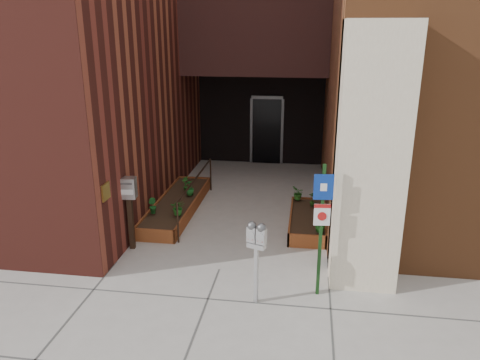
% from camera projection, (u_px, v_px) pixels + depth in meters
% --- Properties ---
extents(ground, '(80.00, 80.00, 0.00)m').
position_uv_depth(ground, '(219.00, 269.00, 8.67)').
color(ground, '#9E9991').
rests_on(ground, ground).
extents(architecture, '(20.00, 14.60, 10.00)m').
position_uv_depth(architecture, '(255.00, 1.00, 13.61)').
color(architecture, maroon).
rests_on(architecture, ground).
extents(planter_left, '(0.90, 3.60, 0.30)m').
position_uv_depth(planter_left, '(177.00, 206.00, 11.38)').
color(planter_left, brown).
rests_on(planter_left, ground).
extents(planter_right, '(0.80, 2.20, 0.30)m').
position_uv_depth(planter_right, '(308.00, 221.00, 10.47)').
color(planter_right, brown).
rests_on(planter_right, ground).
extents(handrail, '(0.04, 3.34, 0.90)m').
position_uv_depth(handrail, '(196.00, 183.00, 11.07)').
color(handrail, black).
rests_on(handrail, ground).
extents(parking_meter, '(0.33, 0.21, 1.41)m').
position_uv_depth(parking_meter, '(257.00, 241.00, 7.31)').
color(parking_meter, '#ADADAF').
rests_on(parking_meter, ground).
extents(sign_post, '(0.31, 0.09, 2.28)m').
position_uv_depth(sign_post, '(322.00, 217.00, 7.43)').
color(sign_post, '#153814').
rests_on(sign_post, ground).
extents(payment_dropbox, '(0.32, 0.26, 1.51)m').
position_uv_depth(payment_dropbox, '(129.00, 198.00, 9.17)').
color(payment_dropbox, black).
rests_on(payment_dropbox, ground).
extents(shrub_left_a, '(0.37, 0.37, 0.36)m').
position_uv_depth(shrub_left_a, '(178.00, 207.00, 10.34)').
color(shrub_left_a, '#1F631C').
rests_on(shrub_left_a, planter_left).
extents(shrub_left_b, '(0.27, 0.27, 0.35)m').
position_uv_depth(shrub_left_b, '(152.00, 206.00, 10.43)').
color(shrub_left_b, '#17521C').
rests_on(shrub_left_b, planter_left).
extents(shrub_left_c, '(0.30, 0.30, 0.38)m').
position_uv_depth(shrub_left_c, '(190.00, 188.00, 11.56)').
color(shrub_left_c, '#1A5D20').
rests_on(shrub_left_c, planter_left).
extents(shrub_left_d, '(0.28, 0.28, 0.38)m').
position_uv_depth(shrub_left_d, '(185.00, 184.00, 11.86)').
color(shrub_left_d, '#1D5A19').
rests_on(shrub_left_d, planter_left).
extents(shrub_right_a, '(0.28, 0.28, 0.37)m').
position_uv_depth(shrub_right_a, '(320.00, 223.00, 9.48)').
color(shrub_right_a, '#195418').
rests_on(shrub_right_a, planter_right).
extents(shrub_right_b, '(0.21, 0.21, 0.35)m').
position_uv_depth(shrub_right_b, '(312.00, 199.00, 10.85)').
color(shrub_right_b, '#295B1A').
rests_on(shrub_right_b, planter_right).
extents(shrub_right_c, '(0.31, 0.31, 0.33)m').
position_uv_depth(shrub_right_c, '(298.00, 193.00, 11.25)').
color(shrub_right_c, '#25631C').
rests_on(shrub_right_c, planter_right).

